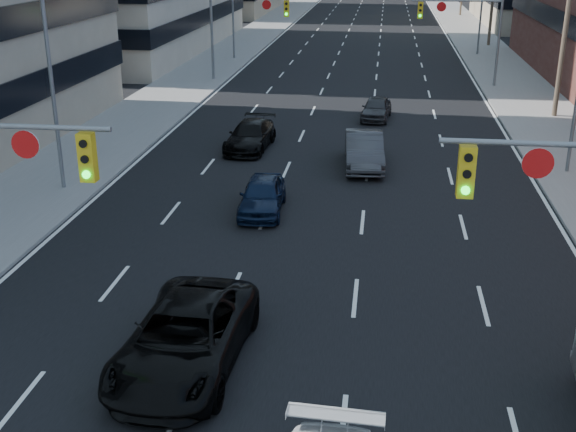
# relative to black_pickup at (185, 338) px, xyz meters

# --- Properties ---
(signal_far_left) EXTENTS (6.09, 0.33, 6.00)m
(signal_far_left) POSITION_rel_black_pickup_xyz_m (-5.59, 37.08, 3.52)
(signal_far_left) COLOR slate
(signal_far_left) RESTS_ON ground
(signal_far_right) EXTENTS (6.09, 0.33, 6.00)m
(signal_far_right) POSITION_rel_black_pickup_xyz_m (9.77, 37.08, 3.52)
(signal_far_right) COLOR slate
(signal_far_right) RESTS_ON ground
(utility_pole_block) EXTENTS (2.20, 0.28, 11.00)m
(utility_pole_block) POSITION_rel_black_pickup_xyz_m (14.29, 28.08, 4.99)
(utility_pole_block) COLOR #4C3D2D
(utility_pole_block) RESTS_ON ground
(streetlight_left_near) EXTENTS (2.03, 0.22, 9.00)m
(streetlight_left_near) POSITION_rel_black_pickup_xyz_m (-8.25, 12.08, 4.27)
(streetlight_left_near) COLOR slate
(streetlight_left_near) RESTS_ON ground
(black_pickup) EXTENTS (2.85, 5.75, 1.57)m
(black_pickup) POSITION_rel_black_pickup_xyz_m (0.00, 0.00, 0.00)
(black_pickup) COLOR black
(black_pickup) RESTS_ON ground
(sedan_blue) EXTENTS (1.76, 3.99, 1.33)m
(sedan_blue) POSITION_rel_black_pickup_xyz_m (0.09, 10.68, -0.12)
(sedan_blue) COLOR black
(sedan_blue) RESTS_ON ground
(sedan_grey_center) EXTENTS (2.00, 4.85, 1.56)m
(sedan_grey_center) POSITION_rel_black_pickup_xyz_m (3.69, 16.99, -0.00)
(sedan_grey_center) COLOR #333336
(sedan_grey_center) RESTS_ON ground
(sedan_black_far) EXTENTS (2.17, 4.73, 1.34)m
(sedan_black_far) POSITION_rel_black_pickup_xyz_m (-1.93, 19.27, -0.11)
(sedan_black_far) COLOR black
(sedan_black_far) RESTS_ON ground
(sedan_grey_right) EXTENTS (1.89, 3.89, 1.28)m
(sedan_grey_right) POSITION_rel_black_pickup_xyz_m (4.09, 26.45, -0.14)
(sedan_grey_right) COLOR #2B2B2E
(sedan_grey_right) RESTS_ON ground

